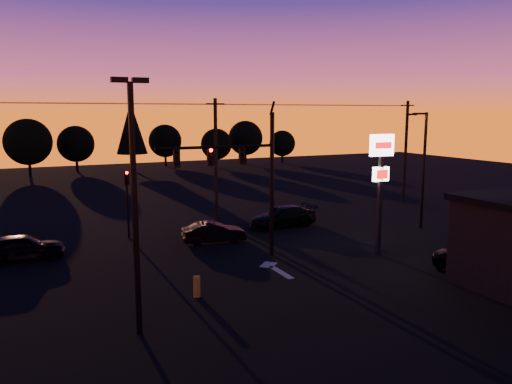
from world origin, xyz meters
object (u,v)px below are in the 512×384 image
(secondary_signal, at_px, (127,194))
(parking_lot_light, at_px, (134,191))
(car_left, at_px, (22,247))
(streetlight, at_px, (423,165))
(pylon_sign, at_px, (381,168))
(suv_parked, at_px, (483,263))
(traffic_signal_mast, at_px, (246,170))
(car_mid, at_px, (214,232))
(bollard, at_px, (197,286))
(car_right, at_px, (283,217))

(secondary_signal, height_order, parking_lot_light, parking_lot_light)
(car_left, bearing_deg, streetlight, -96.08)
(streetlight, bearing_deg, pylon_sign, -149.92)
(secondary_signal, bearing_deg, car_left, -156.94)
(suv_parked, bearing_deg, car_left, 130.77)
(pylon_sign, relative_size, suv_parked, 1.46)
(traffic_signal_mast, relative_size, car_left, 1.98)
(car_mid, bearing_deg, parking_lot_light, 155.92)
(pylon_sign, relative_size, car_mid, 1.74)
(secondary_signal, bearing_deg, pylon_sign, -39.77)
(bollard, bearing_deg, secondary_signal, 92.81)
(car_right, bearing_deg, parking_lot_light, -48.57)
(traffic_signal_mast, bearing_deg, car_left, 156.55)
(suv_parked, bearing_deg, traffic_signal_mast, 122.80)
(streetlight, xyz_separation_m, bollard, (-18.33, -5.88, -3.96))
(streetlight, xyz_separation_m, car_mid, (-14.39, 2.47, -3.78))
(pylon_sign, distance_m, bollard, 12.40)
(secondary_signal, bearing_deg, car_mid, -37.89)
(bollard, bearing_deg, pylon_sign, 9.34)
(car_mid, bearing_deg, car_right, -62.81)
(parking_lot_light, relative_size, car_right, 1.85)
(secondary_signal, xyz_separation_m, car_right, (10.46, -1.51, -2.15))
(traffic_signal_mast, xyz_separation_m, streetlight, (14.01, 1.51, -0.52))
(secondary_signal, xyz_separation_m, parking_lot_light, (-2.50, -14.49, 2.41))
(parking_lot_light, relative_size, pylon_sign, 1.34)
(parking_lot_light, xyz_separation_m, car_right, (12.96, 12.97, -4.55))
(streetlight, bearing_deg, car_left, 172.47)
(traffic_signal_mast, bearing_deg, suv_parked, -39.39)
(traffic_signal_mast, bearing_deg, bollard, -134.64)
(traffic_signal_mast, bearing_deg, secondary_signal, 123.19)
(streetlight, xyz_separation_m, car_right, (-8.45, 4.47, -3.70))
(secondary_signal, xyz_separation_m, suv_parked, (14.29, -15.20, -2.21))
(parking_lot_light, xyz_separation_m, bollard, (3.08, 2.62, -4.81))
(secondary_signal, distance_m, parking_lot_light, 14.90)
(pylon_sign, relative_size, streetlight, 0.85)
(car_left, height_order, car_mid, car_left)
(car_left, distance_m, car_right, 16.74)
(bollard, bearing_deg, suv_parked, -13.67)
(car_right, bearing_deg, pylon_sign, 6.71)
(secondary_signal, xyz_separation_m, bollard, (0.58, -11.86, -2.40))
(traffic_signal_mast, relative_size, streetlight, 1.07)
(parking_lot_light, height_order, car_left, parking_lot_light)
(traffic_signal_mast, xyz_separation_m, car_mid, (-0.38, 3.98, -4.29))
(suv_parked, bearing_deg, streetlight, 45.53)
(car_mid, distance_m, car_right, 6.27)
(parking_lot_light, distance_m, car_left, 13.21)
(traffic_signal_mast, height_order, parking_lot_light, parking_lot_light)
(streetlight, relative_size, car_right, 1.62)
(car_left, bearing_deg, parking_lot_light, -160.98)
(secondary_signal, bearing_deg, streetlight, -17.56)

